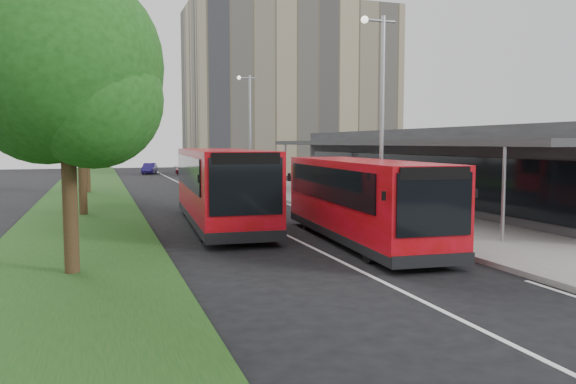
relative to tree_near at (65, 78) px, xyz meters
name	(u,v)px	position (x,y,z in m)	size (l,w,h in m)	color
ground	(298,241)	(7.01, 2.95, -4.85)	(120.00, 120.00, 0.00)	black
pavement	(282,188)	(13.01, 22.95, -4.77)	(5.00, 80.00, 0.15)	slate
grass_verge	(88,194)	(0.01, 22.95, -4.80)	(5.00, 80.00, 0.10)	#184014
lane_centre_line	(212,199)	(7.01, 17.95, -4.84)	(0.12, 70.00, 0.01)	silver
kerb_dashes	(249,192)	(10.31, 21.95, -4.84)	(0.12, 56.00, 0.01)	silver
office_block	(289,91)	(21.01, 44.95, 4.15)	(22.00, 12.00, 18.00)	tan
station_building	(439,167)	(17.87, 10.95, -2.81)	(7.70, 26.00, 4.00)	#29292B
tree_near	(65,78)	(0.00, 0.00, 0.00)	(4.67, 4.67, 7.51)	#362615
tree_mid	(79,91)	(0.00, 12.00, 0.75)	(5.39, 5.39, 8.67)	#362615
tree_far	(85,117)	(0.00, 24.00, 0.12)	(4.79, 4.79, 7.69)	#362615
lamp_post_near	(380,106)	(11.13, 4.95, -0.13)	(1.44, 0.28, 8.00)	#97999F
lamp_post_far	(249,123)	(11.13, 24.95, -0.13)	(1.44, 0.28, 8.00)	#97999F
bus_main	(361,200)	(8.89, 1.96, -3.45)	(3.14, 9.79, 2.73)	red
bus_second	(221,187)	(5.28, 7.12, -3.30)	(3.37, 10.84, 3.03)	red
litter_bin	(339,193)	(13.02, 13.09, -4.26)	(0.48, 0.48, 0.87)	#3A2317
bollard	(275,183)	(11.70, 20.53, -4.18)	(0.17, 0.17, 1.04)	#DDBA0B
car_near	(188,170)	(9.26, 42.33, -4.27)	(1.36, 3.38, 1.15)	#550C19
car_far	(149,168)	(5.88, 46.85, -4.27)	(1.22, 3.51, 1.16)	navy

